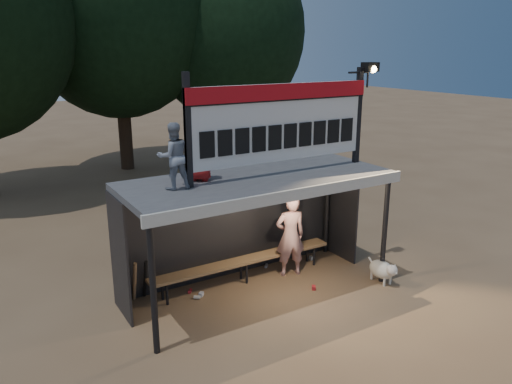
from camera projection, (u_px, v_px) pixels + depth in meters
ground at (258, 292)px, 9.74m from camera, size 80.00×80.00×0.00m
player at (290, 235)px, 10.26m from camera, size 0.71×0.56×1.73m
child_a at (173, 156)px, 8.15m from camera, size 0.57×0.46×1.11m
child_b at (199, 150)px, 8.69m from camera, size 0.64×0.61×1.11m
dugout_shelter at (251, 198)px, 9.42m from camera, size 5.10×2.08×2.32m
scoreboard_assembly at (284, 120)px, 9.08m from camera, size 4.10×0.27×1.99m
bench at (244, 261)px, 10.07m from camera, size 4.00×0.35×0.48m
tree_mid at (116, 2)px, 17.96m from camera, size 7.22×7.22×10.36m
tree_right at (227, 31)px, 19.40m from camera, size 6.08×6.08×8.72m
dog at (383, 270)px, 10.05m from camera, size 0.36×0.81×0.49m
bats at (135, 281)px, 9.21m from camera, size 0.48×0.33×0.84m
litter at (250, 281)px, 10.09m from camera, size 3.08×1.49×0.08m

